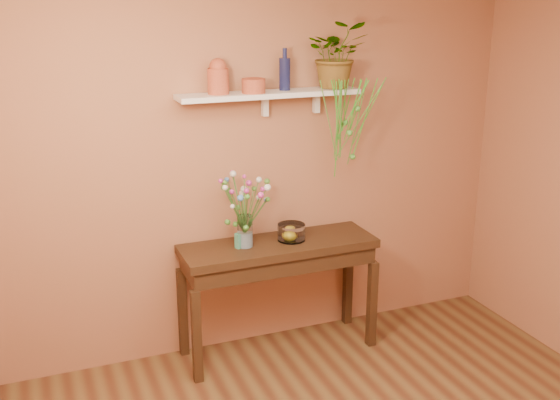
# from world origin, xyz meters

# --- Properties ---
(room) EXTENTS (4.04, 4.04, 2.70)m
(room) POSITION_xyz_m (0.00, 0.00, 1.35)
(room) COLOR brown
(room) RESTS_ON ground
(sideboard) EXTENTS (1.42, 0.46, 0.87)m
(sideboard) POSITION_xyz_m (0.07, 1.75, 0.74)
(sideboard) COLOR #321F0F
(sideboard) RESTS_ON ground
(wall_shelf) EXTENTS (1.30, 0.24, 0.19)m
(wall_shelf) POSITION_xyz_m (0.06, 1.87, 1.92)
(wall_shelf) COLOR white
(wall_shelf) RESTS_ON room
(terracotta_jug) EXTENTS (0.17, 0.17, 0.24)m
(terracotta_jug) POSITION_xyz_m (-0.31, 1.88, 2.05)
(terracotta_jug) COLOR #AF4B34
(terracotta_jug) RESTS_ON wall_shelf
(terracotta_pot) EXTENTS (0.21, 0.21, 0.10)m
(terracotta_pot) POSITION_xyz_m (-0.08, 1.84, 1.99)
(terracotta_pot) COLOR #AF4B34
(terracotta_pot) RESTS_ON wall_shelf
(blue_bottle) EXTENTS (0.09, 0.09, 0.29)m
(blue_bottle) POSITION_xyz_m (0.17, 1.90, 2.06)
(blue_bottle) COLOR #14183F
(blue_bottle) RESTS_ON wall_shelf
(spider_plant) EXTENTS (0.52, 0.48, 0.47)m
(spider_plant) POSITION_xyz_m (0.57, 1.88, 2.17)
(spider_plant) COLOR #42822C
(spider_plant) RESTS_ON wall_shelf
(plant_fronds) EXTENTS (0.52, 0.26, 0.73)m
(plant_fronds) POSITION_xyz_m (0.60, 1.73, 1.72)
(plant_fronds) COLOR #42822C
(plant_fronds) RESTS_ON wall_shelf
(glass_vase) EXTENTS (0.11, 0.11, 0.23)m
(glass_vase) POSITION_xyz_m (-0.18, 1.76, 0.96)
(glass_vase) COLOR white
(glass_vase) RESTS_ON sideboard
(bouquet) EXTENTS (0.42, 0.47, 0.44)m
(bouquet) POSITION_xyz_m (-0.18, 1.76, 1.23)
(bouquet) COLOR #386B28
(bouquet) RESTS_ON glass_vase
(glass_bowl) EXTENTS (0.20, 0.20, 0.12)m
(glass_bowl) POSITION_xyz_m (0.17, 1.76, 0.92)
(glass_bowl) COLOR white
(glass_bowl) RESTS_ON sideboard
(lemon) EXTENTS (0.08, 0.08, 0.08)m
(lemon) POSITION_xyz_m (0.16, 1.75, 0.91)
(lemon) COLOR gold
(lemon) RESTS_ON glass_bowl
(carton) EXTENTS (0.07, 0.06, 0.11)m
(carton) POSITION_xyz_m (-0.23, 1.75, 0.92)
(carton) COLOR #2C6F81
(carton) RESTS_ON sideboard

